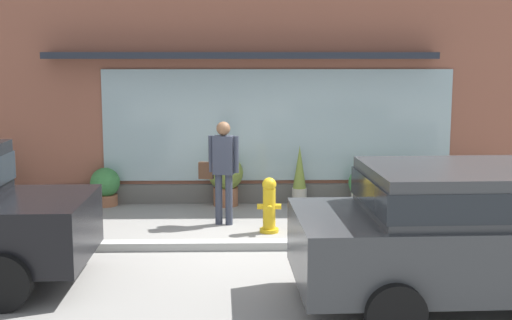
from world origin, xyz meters
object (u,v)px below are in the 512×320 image
pedestrian_with_handbag (222,164)px  potted_plant_trailing_edge (105,186)px  potted_plant_near_hydrant (299,177)px  fire_hydrant (269,205)px  potted_plant_by_entrance (226,178)px  potted_plant_window_center (411,187)px  potted_plant_window_right (479,183)px  potted_plant_doorstep (363,186)px  parked_car_dark_gray (492,227)px

pedestrian_with_handbag → potted_plant_trailing_edge: bearing=-21.5°
potted_plant_trailing_edge → potted_plant_near_hydrant: 3.64m
fire_hydrant → potted_plant_by_entrance: potted_plant_by_entrance is taller
pedestrian_with_handbag → potted_plant_near_hydrant: pedestrian_with_handbag is taller
potted_plant_by_entrance → potted_plant_trailing_edge: bearing=178.7°
potted_plant_window_center → potted_plant_by_entrance: potted_plant_by_entrance is taller
potted_plant_window_right → potted_plant_by_entrance: size_ratio=0.93×
pedestrian_with_handbag → potted_plant_window_center: pedestrian_with_handbag is taller
potted_plant_by_entrance → potted_plant_doorstep: bearing=-2.2°
parked_car_dark_gray → potted_plant_by_entrance: size_ratio=4.80×
potted_plant_doorstep → potted_plant_near_hydrant: bearing=178.3°
fire_hydrant → potted_plant_window_center: 3.21m
pedestrian_with_handbag → parked_car_dark_gray: 4.85m
parked_car_dark_gray → potted_plant_window_right: 5.43m
potted_plant_window_center → potted_plant_window_right: (1.33, 0.18, 0.04)m
pedestrian_with_handbag → parked_car_dark_gray: bearing=141.5°
potted_plant_doorstep → potted_plant_near_hydrant: size_ratio=0.64×
pedestrian_with_handbag → potted_plant_window_right: pedestrian_with_handbag is taller
parked_car_dark_gray → potted_plant_trailing_edge: (-5.30, 5.25, -0.51)m
fire_hydrant → pedestrian_with_handbag: 1.08m
potted_plant_doorstep → potted_plant_by_entrance: (-2.57, 0.10, 0.15)m
potted_plant_window_right → potted_plant_by_entrance: bearing=179.3°
potted_plant_window_center → potted_plant_near_hydrant: (-2.05, 0.18, 0.16)m
fire_hydrant → potted_plant_trailing_edge: fire_hydrant is taller
pedestrian_with_handbag → potted_plant_doorstep: 2.99m
potted_plant_trailing_edge → potted_plant_doorstep: size_ratio=0.99×
potted_plant_window_center → parked_car_dark_gray: bearing=-94.4°
potted_plant_window_right → potted_plant_by_entrance: (-4.76, 0.06, 0.11)m
potted_plant_near_hydrant → pedestrian_with_handbag: bearing=-135.4°
potted_plant_near_hydrant → potted_plant_window_right: bearing=0.1°
fire_hydrant → potted_plant_trailing_edge: size_ratio=1.23×
pedestrian_with_handbag → potted_plant_trailing_edge: size_ratio=2.40×
potted_plant_trailing_edge → potted_plant_by_entrance: size_ratio=0.76×
parked_car_dark_gray → potted_plant_window_center: 4.99m
potted_plant_doorstep → potted_plant_window_right: size_ratio=0.82×
potted_plant_doorstep → potted_plant_trailing_edge: bearing=178.2°
potted_plant_trailing_edge → potted_plant_doorstep: potted_plant_doorstep is taller
potted_plant_trailing_edge → potted_plant_by_entrance: (2.25, -0.05, 0.15)m
potted_plant_doorstep → potted_plant_by_entrance: potted_plant_by_entrance is taller
potted_plant_near_hydrant → potted_plant_by_entrance: (-1.38, 0.06, -0.01)m
pedestrian_with_handbag → potted_plant_window_center: size_ratio=2.50×
potted_plant_window_right → potted_plant_near_hydrant: bearing=-179.9°
potted_plant_window_center → potted_plant_window_right: potted_plant_window_right is taller
fire_hydrant → potted_plant_near_hydrant: bearing=71.3°
parked_car_dark_gray → potted_plant_window_center: (0.38, 4.95, -0.51)m
potted_plant_trailing_edge → potted_plant_doorstep: bearing=-1.8°
potted_plant_window_center → potted_plant_by_entrance: size_ratio=0.72×
fire_hydrant → potted_plant_window_right: size_ratio=1.00×
fire_hydrant → potted_plant_doorstep: (1.84, 1.88, -0.06)m
fire_hydrant → potted_plant_trailing_edge: (-2.98, 2.03, -0.06)m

